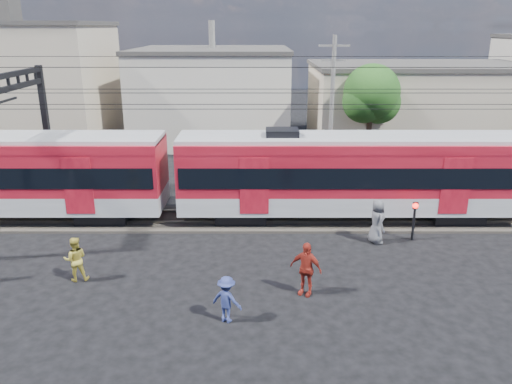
% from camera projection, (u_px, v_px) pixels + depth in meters
% --- Properties ---
extents(ground, '(120.00, 120.00, 0.00)m').
position_uv_depth(ground, '(211.00, 308.00, 16.67)').
color(ground, black).
rests_on(ground, ground).
extents(track_bed, '(70.00, 3.40, 0.12)m').
position_uv_depth(track_bed, '(225.00, 219.00, 24.24)').
color(track_bed, '#2D2823').
rests_on(track_bed, ground).
extents(rail_near, '(70.00, 0.12, 0.12)m').
position_uv_depth(rail_near, '(224.00, 222.00, 23.49)').
color(rail_near, '#59544C').
rests_on(rail_near, track_bed).
extents(rail_far, '(70.00, 0.12, 0.12)m').
position_uv_depth(rail_far, '(226.00, 211.00, 24.92)').
color(rail_far, '#59544C').
rests_on(rail_far, track_bed).
extents(commuter_train, '(50.30, 3.08, 4.17)m').
position_uv_depth(commuter_train, '(354.00, 172.00, 23.50)').
color(commuter_train, black).
rests_on(commuter_train, ground).
extents(catenary, '(70.00, 9.30, 7.52)m').
position_uv_depth(catenary, '(32.00, 115.00, 22.64)').
color(catenary, black).
rests_on(catenary, ground).
extents(building_west, '(14.28, 10.20, 9.30)m').
position_uv_depth(building_west, '(13.00, 86.00, 37.97)').
color(building_west, tan).
rests_on(building_west, ground).
extents(building_midwest, '(12.24, 12.24, 7.30)m').
position_uv_depth(building_midwest, '(213.00, 94.00, 41.13)').
color(building_midwest, beige).
rests_on(building_midwest, ground).
extents(building_mideast, '(16.32, 10.20, 6.30)m').
position_uv_depth(building_mideast, '(418.00, 105.00, 38.44)').
color(building_mideast, tan).
rests_on(building_mideast, ground).
extents(utility_pole_mid, '(1.80, 0.24, 8.50)m').
position_uv_depth(utility_pole_mid, '(332.00, 105.00, 29.47)').
color(utility_pole_mid, slate).
rests_on(utility_pole_mid, ground).
extents(tree_near, '(3.82, 3.64, 6.72)m').
position_uv_depth(tree_near, '(374.00, 96.00, 32.36)').
color(tree_near, '#382619').
rests_on(tree_near, ground).
extents(pedestrian_b, '(0.96, 0.83, 1.70)m').
position_uv_depth(pedestrian_b, '(75.00, 259.00, 18.26)').
color(pedestrian_b, gold).
rests_on(pedestrian_b, ground).
extents(pedestrian_c, '(1.16, 0.95, 1.56)m').
position_uv_depth(pedestrian_c, '(227.00, 299.00, 15.70)').
color(pedestrian_c, navy).
rests_on(pedestrian_c, ground).
extents(pedestrian_d, '(1.24, 0.95, 1.96)m').
position_uv_depth(pedestrian_d, '(306.00, 269.00, 17.26)').
color(pedestrian_d, maroon).
rests_on(pedestrian_d, ground).
extents(pedestrian_e, '(0.85, 1.09, 1.96)m').
position_uv_depth(pedestrian_e, '(377.00, 221.00, 21.44)').
color(pedestrian_e, '#505155').
rests_on(pedestrian_e, ground).
extents(crossing_signal, '(0.26, 0.26, 1.76)m').
position_uv_depth(crossing_signal, '(415.00, 214.00, 21.62)').
color(crossing_signal, black).
rests_on(crossing_signal, ground).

